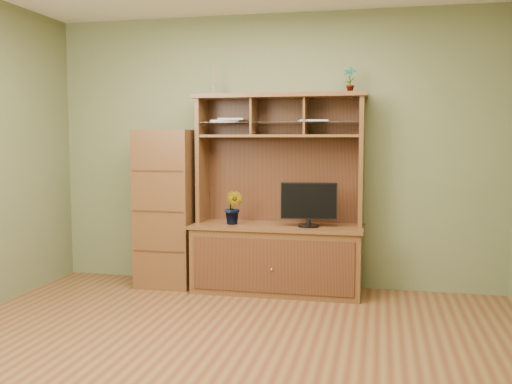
% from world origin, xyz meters
% --- Properties ---
extents(room, '(4.54, 4.04, 2.74)m').
position_xyz_m(room, '(0.00, 0.00, 1.35)').
color(room, '#582E19').
rests_on(room, ground).
extents(media_hutch, '(1.66, 0.61, 1.90)m').
position_xyz_m(media_hutch, '(0.10, 1.73, 0.52)').
color(media_hutch, '#4A2C15').
rests_on(media_hutch, room).
extents(monitor, '(0.52, 0.20, 0.42)m').
position_xyz_m(monitor, '(0.41, 1.65, 0.87)').
color(monitor, black).
rests_on(monitor, media_hutch).
extents(orchid_plant, '(0.22, 0.20, 0.33)m').
position_xyz_m(orchid_plant, '(-0.31, 1.65, 0.81)').
color(orchid_plant, '#22501B').
rests_on(orchid_plant, media_hutch).
extents(top_plant, '(0.14, 0.11, 0.24)m').
position_xyz_m(top_plant, '(0.76, 1.80, 2.02)').
color(top_plant, '#386F27').
rests_on(top_plant, media_hutch).
extents(reed_diffuser, '(0.06, 0.06, 0.28)m').
position_xyz_m(reed_diffuser, '(-0.56, 1.81, 2.01)').
color(reed_diffuser, silver).
rests_on(reed_diffuser, media_hutch).
extents(magazines, '(1.19, 0.28, 0.04)m').
position_xyz_m(magazines, '(-0.15, 1.80, 1.65)').
color(magazines, '#BCBBC0').
rests_on(magazines, media_hutch).
extents(side_cabinet, '(0.56, 0.51, 1.56)m').
position_xyz_m(side_cabinet, '(-1.02, 1.73, 0.78)').
color(side_cabinet, '#4A2C15').
rests_on(side_cabinet, room).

